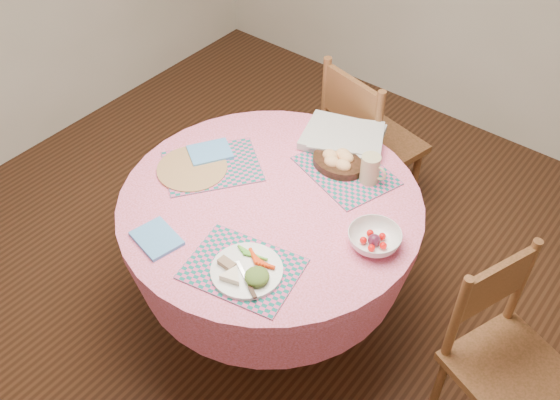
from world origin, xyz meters
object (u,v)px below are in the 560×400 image
(chair_back, at_px, (366,141))
(bread_bowl, at_px, (338,161))
(chair_right, at_px, (502,353))
(latte_mug, at_px, (371,169))
(dinner_plate, at_px, (247,271))
(fruit_bowl, at_px, (374,239))
(dining_table, at_px, (271,233))
(wicker_trivet, at_px, (192,169))

(chair_back, bearing_deg, bread_bowl, 120.35)
(chair_right, height_order, latte_mug, latte_mug)
(dinner_plate, relative_size, bread_bowl, 1.14)
(chair_back, distance_m, fruit_bowl, 1.00)
(dining_table, xyz_separation_m, wicker_trivet, (-0.38, -0.06, 0.20))
(wicker_trivet, bearing_deg, dinner_plate, -27.45)
(chair_right, relative_size, dinner_plate, 3.31)
(latte_mug, bearing_deg, dining_table, -126.22)
(bread_bowl, relative_size, latte_mug, 1.82)
(latte_mug, bearing_deg, dinner_plate, -95.68)
(dinner_plate, bearing_deg, chair_back, 101.52)
(chair_back, bearing_deg, dining_table, 107.32)
(chair_right, bearing_deg, latte_mug, 95.04)
(chair_right, distance_m, fruit_bowl, 0.65)
(dinner_plate, bearing_deg, latte_mug, 84.32)
(dining_table, height_order, dinner_plate, dinner_plate)
(bread_bowl, bearing_deg, fruit_bowl, -38.23)
(chair_back, bearing_deg, latte_mug, 134.76)
(dining_table, bearing_deg, dinner_plate, -62.74)
(wicker_trivet, bearing_deg, dining_table, 9.31)
(dining_table, relative_size, chair_right, 1.43)
(dinner_plate, distance_m, fruit_bowl, 0.49)
(chair_right, distance_m, chair_back, 1.29)
(chair_right, height_order, chair_back, chair_back)
(chair_back, relative_size, wicker_trivet, 3.16)
(dinner_plate, bearing_deg, bread_bowl, 97.02)
(wicker_trivet, distance_m, bread_bowl, 0.62)
(dinner_plate, height_order, latte_mug, latte_mug)
(chair_back, distance_m, latte_mug, 0.68)
(dining_table, relative_size, fruit_bowl, 5.59)
(dining_table, distance_m, fruit_bowl, 0.51)
(chair_right, distance_m, wicker_trivet, 1.44)
(dinner_plate, relative_size, latte_mug, 2.08)
(chair_back, xyz_separation_m, bread_bowl, (0.16, -0.52, 0.29))
(wicker_trivet, xyz_separation_m, fruit_bowl, (0.84, 0.11, 0.02))
(dinner_plate, relative_size, fruit_bowl, 1.18)
(bread_bowl, bearing_deg, latte_mug, 2.45)
(chair_back, bearing_deg, fruit_bowl, 136.12)
(dining_table, relative_size, chair_back, 1.31)
(latte_mug, relative_size, fruit_bowl, 0.57)
(chair_right, xyz_separation_m, latte_mug, (-0.76, 0.21, 0.37))
(fruit_bowl, bearing_deg, dinner_plate, -124.12)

